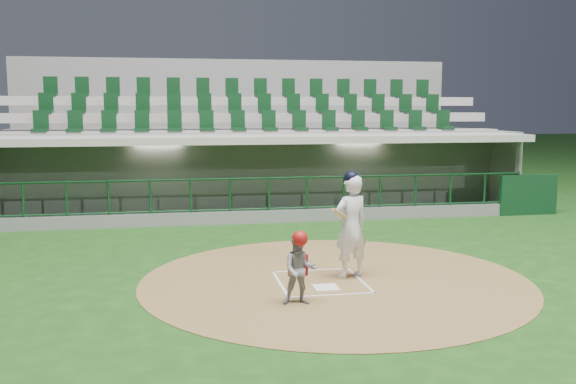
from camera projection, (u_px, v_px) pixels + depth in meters
The scene contains 8 objects.
ground at pixel (317, 278), 12.01m from camera, with size 120.00×120.00×0.00m, color #174012.
dirt_circle at pixel (335, 280), 11.87m from camera, with size 7.20×7.20×0.01m, color brown.
home_plate at pixel (326, 287), 11.32m from camera, with size 0.43×0.43×0.02m, color white.
batter_box_chalk at pixel (321, 282), 11.72m from camera, with size 1.55×1.80×0.01m.
dugout_structure at pixel (265, 181), 19.57m from camera, with size 16.40×3.70×3.00m.
seating_deck at pixel (247, 158), 22.46m from camera, with size 17.00×6.72×5.15m.
batter at pixel (351, 225), 11.93m from camera, with size 0.95×0.98×2.01m.
catcher at pixel (300, 268), 10.35m from camera, with size 0.60×0.49×1.21m.
Camera 1 is at (-2.65, -11.40, 3.18)m, focal length 40.00 mm.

